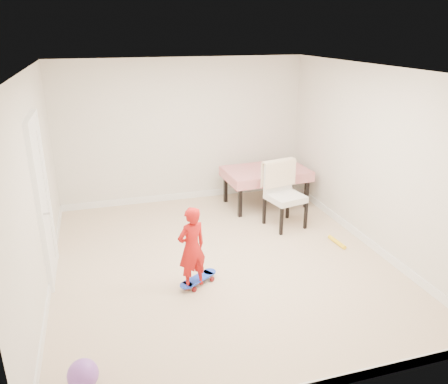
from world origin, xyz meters
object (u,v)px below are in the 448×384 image
object	(u,v)px
dining_table	(265,187)
child	(192,250)
balloon	(83,374)
dining_chair	(286,196)
skateboard	(198,281)

from	to	relation	value
dining_table	child	xyz separation A→B (m)	(-1.89, -2.34, 0.19)
child	balloon	xyz separation A→B (m)	(-1.30, -1.30, -0.39)
dining_chair	skateboard	distance (m)	2.24
dining_table	balloon	bearing A→B (deg)	-134.11
dining_table	dining_chair	world-z (taller)	dining_chair
child	dining_table	bearing A→B (deg)	-150.25
dining_table	child	distance (m)	3.01
dining_chair	skateboard	size ratio (longest dim) A/B	1.84
dining_chair	balloon	distance (m)	4.14
child	skateboard	bearing A→B (deg)	-161.68
dining_table	child	size ratio (longest dim) A/B	1.38
dining_chair	child	xyz separation A→B (m)	(-1.85, -1.37, -0.01)
dining_table	dining_chair	size ratio (longest dim) A/B	1.37
dining_table	dining_chair	xyz separation A→B (m)	(-0.04, -0.97, 0.19)
dining_chair	child	distance (m)	2.30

